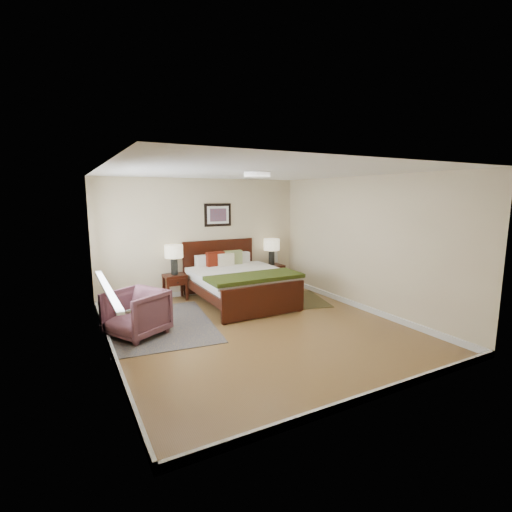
% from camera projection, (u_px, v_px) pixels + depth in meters
% --- Properties ---
extents(floor, '(5.00, 5.00, 0.00)m').
position_uv_depth(floor, '(257.00, 328.00, 6.07)').
color(floor, brown).
rests_on(floor, ground).
extents(back_wall, '(4.50, 0.04, 2.50)m').
position_uv_depth(back_wall, '(203.00, 237.00, 8.05)').
color(back_wall, beige).
rests_on(back_wall, ground).
extents(front_wall, '(4.50, 0.04, 2.50)m').
position_uv_depth(front_wall, '(376.00, 286.00, 3.69)').
color(front_wall, beige).
rests_on(front_wall, ground).
extents(left_wall, '(0.04, 5.00, 2.50)m').
position_uv_depth(left_wall, '(105.00, 265.00, 4.82)').
color(left_wall, beige).
rests_on(left_wall, ground).
extents(right_wall, '(0.04, 5.00, 2.50)m').
position_uv_depth(right_wall, '(363.00, 244.00, 6.92)').
color(right_wall, beige).
rests_on(right_wall, ground).
extents(ceiling, '(4.50, 5.00, 0.02)m').
position_uv_depth(ceiling, '(257.00, 172.00, 5.67)').
color(ceiling, white).
rests_on(ceiling, back_wall).
extents(window, '(0.11, 2.72, 1.32)m').
position_uv_depth(window, '(103.00, 248.00, 5.44)').
color(window, silver).
rests_on(window, left_wall).
extents(door, '(0.06, 1.00, 2.18)m').
position_uv_depth(door, '(132.00, 316.00, 3.34)').
color(door, silver).
rests_on(door, ground).
extents(ceil_fixture, '(0.44, 0.44, 0.08)m').
position_uv_depth(ceil_fixture, '(257.00, 174.00, 5.67)').
color(ceil_fixture, white).
rests_on(ceil_fixture, ceiling).
extents(bed, '(1.76, 2.14, 1.15)m').
position_uv_depth(bed, '(238.00, 277.00, 7.41)').
color(bed, '#371108').
rests_on(bed, ground).
extents(wall_art, '(0.62, 0.05, 0.50)m').
position_uv_depth(wall_art, '(218.00, 215.00, 8.10)').
color(wall_art, black).
rests_on(wall_art, back_wall).
extents(nightstand_left, '(0.45, 0.40, 0.53)m').
position_uv_depth(nightstand_left, '(175.00, 280.00, 7.63)').
color(nightstand_left, '#371108').
rests_on(nightstand_left, ground).
extents(nightstand_right, '(0.53, 0.40, 0.53)m').
position_uv_depth(nightstand_right, '(272.00, 273.00, 8.73)').
color(nightstand_right, '#371108').
rests_on(nightstand_right, ground).
extents(lamp_left, '(0.37, 0.37, 0.61)m').
position_uv_depth(lamp_left, '(174.00, 254.00, 7.56)').
color(lamp_left, black).
rests_on(lamp_left, nightstand_left).
extents(lamp_right, '(0.37, 0.37, 0.61)m').
position_uv_depth(lamp_right, '(272.00, 247.00, 8.64)').
color(lamp_right, black).
rests_on(lamp_right, nightstand_right).
extents(armchair, '(1.07, 1.06, 0.72)m').
position_uv_depth(armchair, '(136.00, 313.00, 5.67)').
color(armchair, brown).
rests_on(armchair, ground).
extents(rug_persian, '(1.86, 2.45, 0.01)m').
position_uv_depth(rug_persian, '(162.00, 325.00, 6.20)').
color(rug_persian, '#0C1F3D').
rests_on(rug_persian, ground).
extents(rug_navy, '(1.18, 1.48, 0.01)m').
position_uv_depth(rug_navy, '(302.00, 299.00, 7.70)').
color(rug_navy, black).
rests_on(rug_navy, ground).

